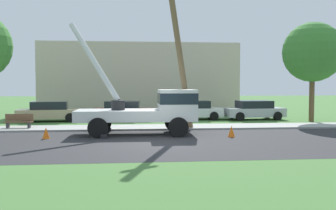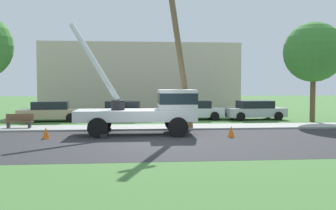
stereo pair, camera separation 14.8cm
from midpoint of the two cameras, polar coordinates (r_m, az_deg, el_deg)
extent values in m
plane|color=#477538|center=(29.20, -3.70, -2.08)|extent=(120.00, 120.00, 0.00)
cube|color=#2B2B2D|center=(17.29, -2.28, -5.61)|extent=(80.00, 8.88, 0.01)
cube|color=#9E9E99|center=(22.93, -3.14, -3.36)|extent=(80.00, 2.53, 0.10)
cube|color=silver|center=(19.99, -7.76, -1.52)|extent=(4.34, 2.47, 0.55)
cube|color=silver|center=(20.03, 1.12, 0.03)|extent=(1.94, 2.43, 1.60)
cube|color=#19232D|center=(20.02, 1.12, 1.03)|extent=(1.96, 2.45, 0.56)
cylinder|color=black|center=(19.96, -7.71, -0.01)|extent=(0.70, 0.70, 0.50)
cylinder|color=silver|center=(20.72, -11.22, 6.43)|extent=(2.87, 1.70, 4.26)
cube|color=black|center=(18.69, -9.82, -4.70)|extent=(0.31, 0.31, 0.20)
cube|color=black|center=(21.56, -9.14, -3.66)|extent=(0.31, 0.31, 0.20)
cylinder|color=black|center=(18.92, 1.36, -3.34)|extent=(1.00, 0.30, 1.00)
cylinder|color=black|center=(21.30, 0.67, -2.63)|extent=(1.00, 0.30, 1.00)
cylinder|color=black|center=(18.92, -10.70, -3.40)|extent=(1.00, 0.30, 1.00)
cylinder|color=black|center=(21.30, -10.03, -2.67)|extent=(1.00, 0.30, 1.00)
cylinder|color=brown|center=(21.41, 1.56, 7.72)|extent=(1.99, 2.13, 8.78)
cone|color=orange|center=(19.23, 9.28, -3.94)|extent=(0.36, 0.36, 0.56)
cone|color=orange|center=(19.33, -18.06, -4.02)|extent=(0.36, 0.36, 0.56)
cube|color=tan|center=(28.31, -17.46, -1.26)|extent=(4.54, 2.18, 0.65)
cube|color=black|center=(28.27, -17.48, -0.05)|extent=(2.60, 1.87, 0.55)
cylinder|color=black|center=(27.30, -14.65, -1.85)|extent=(0.64, 0.22, 0.64)
cylinder|color=black|center=(29.09, -14.41, -1.55)|extent=(0.64, 0.22, 0.64)
cylinder|color=black|center=(27.65, -20.66, -1.89)|extent=(0.64, 0.22, 0.64)
cylinder|color=black|center=(29.42, -20.06, -1.59)|extent=(0.64, 0.22, 0.64)
cube|color=#B21E1E|center=(28.03, -6.98, -1.18)|extent=(4.53, 2.14, 0.65)
cube|color=black|center=(27.99, -6.98, 0.04)|extent=(2.59, 1.85, 0.55)
cylinder|color=black|center=(27.04, -4.10, -1.81)|extent=(0.64, 0.22, 0.64)
cylinder|color=black|center=(28.83, -3.92, -1.51)|extent=(0.64, 0.22, 0.64)
cylinder|color=black|center=(27.34, -10.19, -1.80)|extent=(0.64, 0.22, 0.64)
cylinder|color=black|center=(29.11, -9.64, -1.50)|extent=(0.64, 0.22, 0.64)
cube|color=silver|center=(28.59, 3.59, -1.08)|extent=(4.45, 1.94, 0.65)
cube|color=black|center=(28.55, 3.59, 0.12)|extent=(2.51, 1.73, 0.55)
cylinder|color=black|center=(27.95, 6.78, -1.66)|extent=(0.64, 0.22, 0.64)
cylinder|color=black|center=(29.71, 6.13, -1.38)|extent=(0.64, 0.22, 0.64)
cylinder|color=black|center=(27.56, 0.83, -1.71)|extent=(0.64, 0.22, 0.64)
cylinder|color=black|center=(29.34, 0.54, -1.42)|extent=(0.64, 0.22, 0.64)
cube|color=#B7B7BF|center=(29.19, 12.65, -1.07)|extent=(4.52, 2.13, 0.65)
cube|color=black|center=(29.16, 12.66, 0.11)|extent=(2.58, 1.84, 0.55)
cylinder|color=black|center=(28.99, 15.98, -1.59)|extent=(0.64, 0.22, 0.64)
cylinder|color=black|center=(30.61, 14.50, -1.33)|extent=(0.64, 0.22, 0.64)
cylinder|color=black|center=(27.84, 10.60, -1.71)|extent=(0.64, 0.22, 0.64)
cylinder|color=black|center=(29.52, 9.37, -1.43)|extent=(0.64, 0.22, 0.64)
cube|color=brown|center=(23.79, -21.70, -2.37)|extent=(1.60, 0.44, 0.06)
cube|color=brown|center=(23.96, -21.58, -1.73)|extent=(1.60, 0.06, 0.40)
cube|color=#333338|center=(23.98, -23.07, -2.89)|extent=(0.10, 0.40, 0.45)
cube|color=#333338|center=(23.65, -20.29, -2.92)|extent=(0.10, 0.40, 0.45)
cylinder|color=brown|center=(28.61, 20.65, 2.21)|extent=(0.36, 0.36, 4.57)
sphere|color=#3D7F33|center=(28.70, 20.75, 7.44)|extent=(4.18, 4.18, 4.18)
cube|color=beige|center=(36.65, -4.40, 3.97)|extent=(18.00, 6.00, 6.40)
camera|label=1|loc=(0.07, -90.20, -0.01)|focal=40.60mm
camera|label=2|loc=(0.07, 89.80, 0.01)|focal=40.60mm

